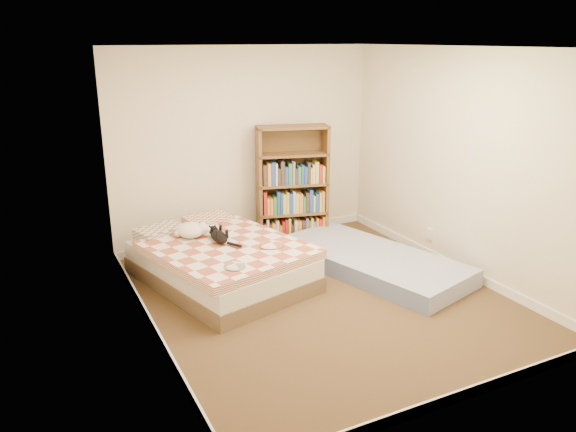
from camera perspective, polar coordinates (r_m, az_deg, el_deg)
name	(u,v)px	position (r m, az deg, el deg)	size (l,w,h in m)	color
room	(324,186)	(5.51, 3.63, 3.07)	(3.51, 4.01, 2.51)	#3F2C1B
bed	(220,261)	(6.25, -6.96, -4.52)	(1.80, 2.22, 0.52)	brown
bookshelf	(291,199)	(7.36, 0.35, 1.73)	(0.99, 0.53, 1.53)	#51381C
floor_mattress	(371,261)	(6.61, 8.47, -4.56)	(1.02, 2.26, 0.20)	#6A7EB1
black_cat	(218,236)	(6.16, -7.09, -1.99)	(0.18, 0.57, 0.13)	black
white_dog	(192,230)	(6.31, -9.76, -1.42)	(0.39, 0.42, 0.16)	white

